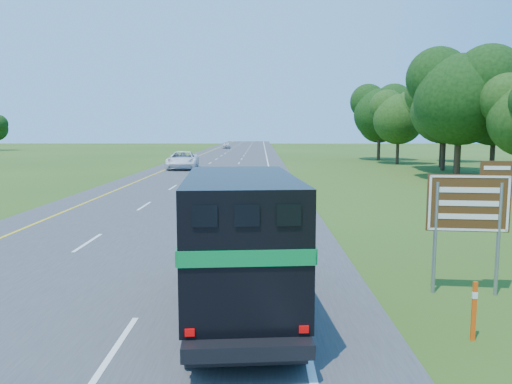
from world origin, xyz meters
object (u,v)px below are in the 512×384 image
Objects in this scene: far_car at (227,145)px; white_suv at (183,160)px; horse_truck at (240,239)px; exit_sign at (470,208)px.

white_suv is at bearing -91.52° from far_car.
horse_truck is 2.15× the size of exit_sign.
white_suv is at bearing 114.84° from exit_sign.
white_suv is 43.35m from exit_sign.
exit_sign is (13.16, -102.05, 1.49)m from far_car.
horse_truck reaches higher than white_suv.
far_car is 1.20× the size of exit_sign.
white_suv is 60.95m from far_car.
far_car is (-7.39, 103.46, -1.01)m from horse_truck.
white_suv is (-7.97, 42.51, -0.77)m from horse_truck.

